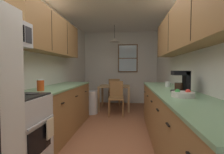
{
  "coord_description": "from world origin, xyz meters",
  "views": [
    {
      "loc": [
        0.32,
        -2.29,
        1.22
      ],
      "look_at": [
        -0.06,
        1.35,
        1.05
      ],
      "focal_mm": 26.1,
      "sensor_mm": 36.0,
      "label": 1
    }
  ],
  "objects_px": {
    "microwave_over_range": "(2,32)",
    "coffee_maker": "(183,81)",
    "dining_chair_far": "(114,90)",
    "stove_range": "(14,134)",
    "storage_canister": "(41,85)",
    "mug_by_coffeemaker": "(168,84)",
    "dining_chair_near": "(116,96)",
    "trash_bin": "(92,102)",
    "fruit_bowl": "(183,94)",
    "dining_table": "(115,90)"
  },
  "relations": [
    {
      "from": "microwave_over_range",
      "to": "coffee_maker",
      "type": "height_order",
      "value": "microwave_over_range"
    },
    {
      "from": "coffee_maker",
      "to": "dining_chair_far",
      "type": "bearing_deg",
      "value": 111.8
    },
    {
      "from": "stove_range",
      "to": "coffee_maker",
      "type": "height_order",
      "value": "coffee_maker"
    },
    {
      "from": "storage_canister",
      "to": "mug_by_coffeemaker",
      "type": "distance_m",
      "value": 2.16
    },
    {
      "from": "storage_canister",
      "to": "mug_by_coffeemaker",
      "type": "bearing_deg",
      "value": 20.49
    },
    {
      "from": "dining_chair_near",
      "to": "trash_bin",
      "type": "bearing_deg",
      "value": 178.36
    },
    {
      "from": "microwave_over_range",
      "to": "dining_chair_far",
      "type": "xyz_separation_m",
      "value": [
        0.93,
        3.77,
        -1.14
      ]
    },
    {
      "from": "dining_chair_far",
      "to": "coffee_maker",
      "type": "xyz_separation_m",
      "value": [
        1.25,
        -3.12,
        0.56
      ]
    },
    {
      "from": "stove_range",
      "to": "fruit_bowl",
      "type": "relative_size",
      "value": 4.28
    },
    {
      "from": "dining_chair_near",
      "to": "dining_table",
      "type": "bearing_deg",
      "value": 99.43
    },
    {
      "from": "fruit_bowl",
      "to": "mug_by_coffeemaker",
      "type": "bearing_deg",
      "value": 85.8
    },
    {
      "from": "storage_canister",
      "to": "coffee_maker",
      "type": "xyz_separation_m",
      "value": [
        2.07,
        0.05,
        0.07
      ]
    },
    {
      "from": "microwave_over_range",
      "to": "dining_chair_near",
      "type": "height_order",
      "value": "microwave_over_range"
    },
    {
      "from": "dining_chair_far",
      "to": "trash_bin",
      "type": "bearing_deg",
      "value": -114.81
    },
    {
      "from": "storage_canister",
      "to": "microwave_over_range",
      "type": "bearing_deg",
      "value": -100.27
    },
    {
      "from": "dining_chair_far",
      "to": "coffee_maker",
      "type": "bearing_deg",
      "value": -68.2
    },
    {
      "from": "trash_bin",
      "to": "mug_by_coffeemaker",
      "type": "bearing_deg",
      "value": -36.78
    },
    {
      "from": "microwave_over_range",
      "to": "mug_by_coffeemaker",
      "type": "height_order",
      "value": "microwave_over_range"
    },
    {
      "from": "dining_chair_near",
      "to": "storage_canister",
      "type": "xyz_separation_m",
      "value": [
        -0.98,
        -2.03,
        0.49
      ]
    },
    {
      "from": "trash_bin",
      "to": "mug_by_coffeemaker",
      "type": "relative_size",
      "value": 5.28
    },
    {
      "from": "dining_chair_far",
      "to": "coffee_maker",
      "type": "relative_size",
      "value": 2.99
    },
    {
      "from": "microwave_over_range",
      "to": "dining_chair_near",
      "type": "relative_size",
      "value": 0.67
    },
    {
      "from": "stove_range",
      "to": "mug_by_coffeemaker",
      "type": "height_order",
      "value": "stove_range"
    },
    {
      "from": "coffee_maker",
      "to": "mug_by_coffeemaker",
      "type": "bearing_deg",
      "value": 93.25
    },
    {
      "from": "dining_table",
      "to": "fruit_bowl",
      "type": "relative_size",
      "value": 3.57
    },
    {
      "from": "trash_bin",
      "to": "fruit_bowl",
      "type": "height_order",
      "value": "fruit_bowl"
    },
    {
      "from": "storage_canister",
      "to": "fruit_bowl",
      "type": "height_order",
      "value": "storage_canister"
    },
    {
      "from": "dining_chair_far",
      "to": "fruit_bowl",
      "type": "relative_size",
      "value": 3.51
    },
    {
      "from": "dining_chair_near",
      "to": "mug_by_coffeemaker",
      "type": "xyz_separation_m",
      "value": [
        1.05,
        -1.27,
        0.45
      ]
    },
    {
      "from": "stove_range",
      "to": "fruit_bowl",
      "type": "xyz_separation_m",
      "value": [
        1.94,
        0.24,
        0.46
      ]
    },
    {
      "from": "microwave_over_range",
      "to": "dining_table",
      "type": "relative_size",
      "value": 0.66
    },
    {
      "from": "stove_range",
      "to": "trash_bin",
      "type": "relative_size",
      "value": 1.75
    },
    {
      "from": "dining_chair_near",
      "to": "fruit_bowl",
      "type": "distance_m",
      "value": 2.61
    },
    {
      "from": "dining_chair_far",
      "to": "fruit_bowl",
      "type": "height_order",
      "value": "fruit_bowl"
    },
    {
      "from": "dining_chair_far",
      "to": "mug_by_coffeemaker",
      "type": "distance_m",
      "value": 2.74
    },
    {
      "from": "coffee_maker",
      "to": "fruit_bowl",
      "type": "height_order",
      "value": "coffee_maker"
    },
    {
      "from": "coffee_maker",
      "to": "storage_canister",
      "type": "bearing_deg",
      "value": -178.59
    },
    {
      "from": "dining_chair_far",
      "to": "storage_canister",
      "type": "bearing_deg",
      "value": -104.48
    },
    {
      "from": "stove_range",
      "to": "microwave_over_range",
      "type": "xyz_separation_m",
      "value": [
        -0.11,
        0.0,
        1.17
      ]
    },
    {
      "from": "trash_bin",
      "to": "coffee_maker",
      "type": "relative_size",
      "value": 2.09
    },
    {
      "from": "dining_chair_far",
      "to": "mug_by_coffeemaker",
      "type": "height_order",
      "value": "mug_by_coffeemaker"
    },
    {
      "from": "dining_chair_far",
      "to": "mug_by_coffeemaker",
      "type": "relative_size",
      "value": 7.54
    },
    {
      "from": "dining_table",
      "to": "coffee_maker",
      "type": "distance_m",
      "value": 2.84
    },
    {
      "from": "dining_table",
      "to": "fruit_bowl",
      "type": "bearing_deg",
      "value": -70.29
    },
    {
      "from": "trash_bin",
      "to": "storage_canister",
      "type": "bearing_deg",
      "value": -98.33
    },
    {
      "from": "storage_canister",
      "to": "mug_by_coffeemaker",
      "type": "relative_size",
      "value": 1.46
    },
    {
      "from": "storage_canister",
      "to": "fruit_bowl",
      "type": "relative_size",
      "value": 0.68
    },
    {
      "from": "trash_bin",
      "to": "fruit_bowl",
      "type": "bearing_deg",
      "value": -55.6
    },
    {
      "from": "dining_chair_near",
      "to": "fruit_bowl",
      "type": "height_order",
      "value": "fruit_bowl"
    },
    {
      "from": "dining_table",
      "to": "dining_chair_near",
      "type": "distance_m",
      "value": 0.59
    }
  ]
}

